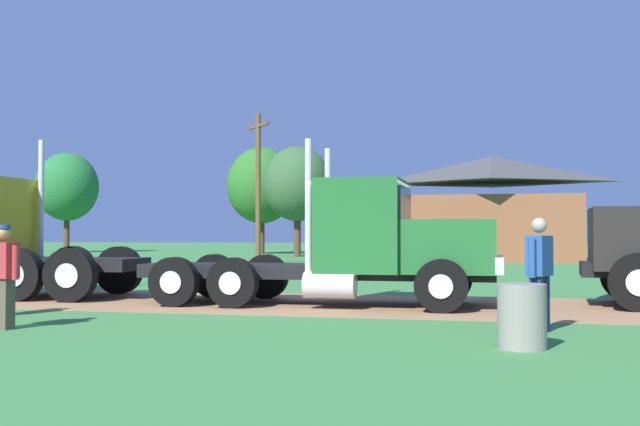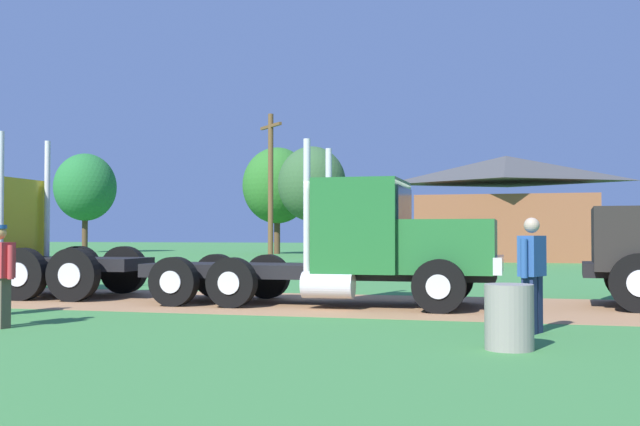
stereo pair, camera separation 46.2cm
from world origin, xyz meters
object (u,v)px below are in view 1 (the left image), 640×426
(shed_building, at_px, (492,210))
(utility_pole_near, at_px, (258,183))
(visitor_by_barrel, at_px, (3,272))
(steel_barrel, at_px, (522,316))
(visitor_standing_near, at_px, (539,270))
(truck_foreground_white, at_px, (366,247))

(shed_building, bearing_deg, utility_pole_near, -147.37)
(visitor_by_barrel, xyz_separation_m, steel_barrel, (7.74, -0.28, -0.46))
(visitor_by_barrel, height_order, utility_pole_near, utility_pole_near)
(shed_building, bearing_deg, visitor_standing_near, -88.53)
(visitor_by_barrel, relative_size, shed_building, 0.17)
(truck_foreground_white, distance_m, visitor_by_barrel, 6.99)
(truck_foreground_white, xyz_separation_m, steel_barrel, (2.90, -5.31, -0.79))
(visitor_standing_near, relative_size, shed_building, 0.18)
(visitor_by_barrel, height_order, shed_building, shed_building)
(visitor_standing_near, distance_m, visitor_by_barrel, 8.18)
(visitor_standing_near, bearing_deg, truck_foreground_white, 131.74)
(visitor_standing_near, height_order, steel_barrel, visitor_standing_near)
(visitor_standing_near, xyz_separation_m, shed_building, (-0.79, 30.71, 1.82))
(shed_building, distance_m, utility_pole_near, 13.20)
(shed_building, xyz_separation_m, utility_pole_near, (-11.08, -7.09, 1.15))
(truck_foreground_white, height_order, visitor_standing_near, truck_foreground_white)
(visitor_by_barrel, bearing_deg, visitor_standing_near, 10.04)
(visitor_standing_near, bearing_deg, steel_barrel, -100.45)
(visitor_standing_near, relative_size, steel_barrel, 2.06)
(steel_barrel, bearing_deg, shed_building, 90.84)
(shed_building, bearing_deg, visitor_by_barrel, -102.75)
(visitor_by_barrel, distance_m, steel_barrel, 7.76)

